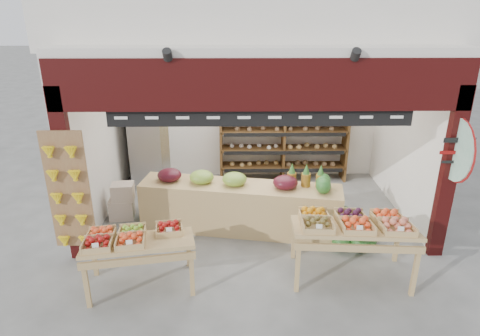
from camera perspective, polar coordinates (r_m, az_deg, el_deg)
name	(u,v)px	position (r m, az deg, el deg)	size (l,w,h in m)	color
ground	(255,222)	(7.70, 1.97, -7.15)	(60.00, 60.00, 0.00)	#63635F
banana_board	(68,194)	(6.58, -21.91, -3.24)	(0.60, 0.15, 1.80)	olive
gift_sign	(457,150)	(6.68, 26.95, 2.17)	(0.04, 0.93, 0.92)	#B1DFC6
back_shelving	(284,131)	(9.11, 5.86, 4.97)	(2.71, 0.44, 1.70)	brown
refrigerator	(148,139)	(9.16, -12.19, 3.85)	(0.76, 0.76, 1.95)	#A8AAAF
cardboard_stack	(136,204)	(7.99, -13.69, -4.69)	(1.00, 0.73, 0.67)	silver
mid_counter	(239,206)	(7.24, -0.09, -5.02)	(3.41, 1.22, 1.06)	tan
display_table_left	(131,239)	(5.96, -14.31, -9.20)	(1.57, 1.04, 0.95)	tan
display_table_right	(353,224)	(6.12, 14.89, -7.27)	(1.72, 1.04, 1.05)	tan
watermelon_pile	(353,233)	(7.20, 14.82, -8.33)	(0.78, 0.73, 0.56)	#1B4A18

